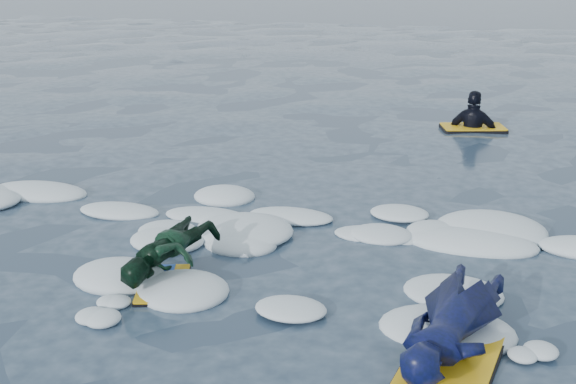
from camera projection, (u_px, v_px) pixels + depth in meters
The scene contains 5 objects.
ground at pixel (140, 273), 6.59m from camera, with size 120.00×120.00×0.00m, color #172439.
foam_band at pixel (183, 232), 7.54m from camera, with size 12.00×3.10×0.30m, color white, non-canonical shape.
prone_woman_unit at pixel (452, 328), 5.22m from camera, with size 1.00×1.78×0.44m.
prone_child_unit at pixel (170, 256), 6.40m from camera, with size 0.81×1.25×0.45m.
waiting_rider_unit at pixel (472, 136), 11.58m from camera, with size 1.11×0.79×1.49m.
Camera 1 is at (2.77, -5.47, 2.87)m, focal length 45.00 mm.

